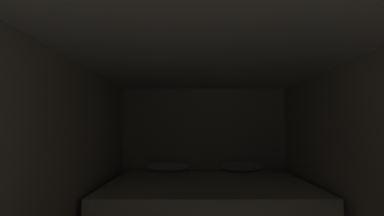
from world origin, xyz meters
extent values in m
cube|color=beige|center=(0.00, 4.39, 0.99)|extent=(2.50, 0.05, 1.97)
cube|color=beige|center=(-1.23, 1.94, 0.99)|extent=(0.05, 4.84, 1.97)
cube|color=white|center=(0.00, 1.94, 2.00)|extent=(2.50, 4.84, 0.05)
cube|color=beige|center=(0.00, 3.39, 0.66)|extent=(2.24, 1.81, 0.24)
ellipsoid|color=white|center=(-0.51, 4.10, 0.85)|extent=(0.59, 0.33, 0.14)
ellipsoid|color=white|center=(0.51, 4.10, 0.85)|extent=(0.59, 0.33, 0.14)
camera|label=1|loc=(-0.18, -0.15, 1.40)|focal=28.37mm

